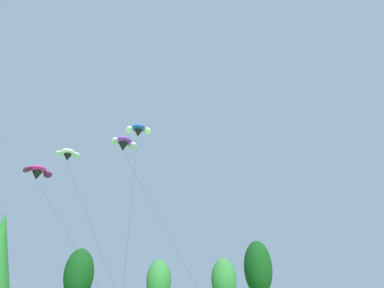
{
  "coord_description": "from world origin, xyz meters",
  "views": [
    {
      "loc": [
        -9.69,
        -0.35,
        2.77
      ],
      "look_at": [
        1.19,
        22.48,
        13.5
      ],
      "focal_mm": 33.54,
      "sensor_mm": 36.0,
      "label": 1
    }
  ],
  "objects_px": {
    "parafoil_kite_mid_white": "(68,155)",
    "parafoil_kite_far_purple": "(124,144)",
    "parafoil_kite_low_magenta": "(38,172)",
    "parafoil_kite_high_blue_white": "(138,130)"
  },
  "relations": [
    {
      "from": "parafoil_kite_high_blue_white",
      "to": "parafoil_kite_far_purple",
      "type": "height_order",
      "value": "parafoil_kite_far_purple"
    },
    {
      "from": "parafoil_kite_high_blue_white",
      "to": "parafoil_kite_mid_white",
      "type": "bearing_deg",
      "value": 112.17
    },
    {
      "from": "parafoil_kite_high_blue_white",
      "to": "parafoil_kite_far_purple",
      "type": "bearing_deg",
      "value": 94.36
    },
    {
      "from": "parafoil_kite_far_purple",
      "to": "parafoil_kite_low_magenta",
      "type": "relative_size",
      "value": 0.89
    },
    {
      "from": "parafoil_kite_high_blue_white",
      "to": "parafoil_kite_far_purple",
      "type": "relative_size",
      "value": 1.01
    },
    {
      "from": "parafoil_kite_far_purple",
      "to": "parafoil_kite_low_magenta",
      "type": "distance_m",
      "value": 10.36
    },
    {
      "from": "parafoil_kite_mid_white",
      "to": "parafoil_kite_far_purple",
      "type": "xyz_separation_m",
      "value": [
        5.05,
        -8.78,
        -0.91
      ]
    },
    {
      "from": "parafoil_kite_high_blue_white",
      "to": "parafoil_kite_far_purple",
      "type": "xyz_separation_m",
      "value": [
        -0.34,
        4.45,
        0.15
      ]
    },
    {
      "from": "parafoil_kite_far_purple",
      "to": "parafoil_kite_mid_white",
      "type": "bearing_deg",
      "value": 119.92
    },
    {
      "from": "parafoil_kite_mid_white",
      "to": "parafoil_kite_high_blue_white",
      "type": "bearing_deg",
      "value": -67.83
    }
  ]
}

